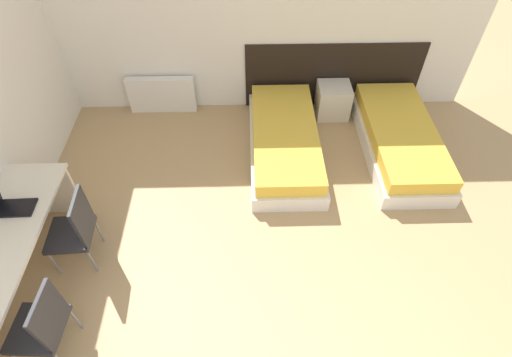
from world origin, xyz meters
name	(u,v)px	position (x,y,z in m)	size (l,w,h in m)	color
wall_back	(252,17)	(0.00, 4.53, 1.35)	(6.14, 0.05, 2.70)	white
headboard_panel	(333,76)	(1.15, 4.49, 0.49)	(2.50, 0.03, 0.99)	black
bed_near_window	(285,141)	(0.40, 3.45, 0.19)	(0.89, 2.02, 0.40)	silver
bed_near_door	(399,139)	(1.90, 3.45, 0.19)	(0.89, 2.02, 0.40)	silver
nightstand	(333,100)	(1.15, 4.26, 0.24)	(0.45, 0.41, 0.48)	beige
radiator	(162,95)	(-1.31, 4.41, 0.27)	(0.96, 0.12, 0.54)	silver
desk	(0,267)	(-2.26, 1.43, 0.61)	(0.62, 2.23, 0.77)	beige
chair_near_laptop	(75,229)	(-1.78, 1.91, 0.49)	(0.45, 0.45, 0.93)	#232328
chair_near_notebook	(42,325)	(-1.78, 0.96, 0.49)	(0.45, 0.45, 0.93)	#232328
laptop	(8,204)	(-2.28, 1.95, 0.84)	(0.34, 0.22, 0.34)	black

